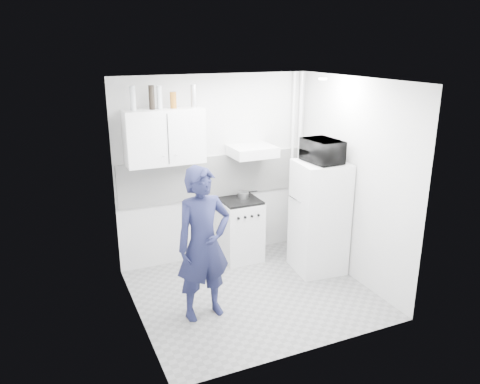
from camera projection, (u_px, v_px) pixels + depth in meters
name	position (u px, v px, depth m)	size (l,w,h in m)	color
floor	(253.00, 294.00, 5.83)	(2.80, 2.80, 0.00)	slate
ceiling	(255.00, 80.00, 5.04)	(2.80, 2.80, 0.00)	white
wall_back	(215.00, 169.00, 6.52)	(2.80, 2.80, 0.00)	silver
wall_left	(133.00, 211.00, 4.89)	(2.60, 2.60, 0.00)	silver
wall_right	(353.00, 181.00, 5.97)	(2.60, 2.60, 0.00)	silver
person	(203.00, 244.00, 5.13)	(0.64, 0.42, 1.76)	#181B3B
stove	(240.00, 230.00, 6.67)	(0.54, 0.54, 0.86)	silver
fridge	(319.00, 217.00, 6.26)	(0.63, 0.63, 1.51)	white
stove_top	(240.00, 201.00, 6.54)	(0.52, 0.52, 0.03)	black
saucepan	(243.00, 195.00, 6.60)	(0.15, 0.15, 0.09)	silver
microwave	(323.00, 151.00, 5.98)	(0.36, 0.54, 0.30)	black
bottle_a	(133.00, 98.00, 5.62)	(0.07, 0.07, 0.30)	#B2B7BC
bottle_c	(152.00, 97.00, 5.71)	(0.07, 0.07, 0.29)	black
bottle_d	(159.00, 97.00, 5.75)	(0.06, 0.06, 0.28)	#B2B7BC
canister_a	(173.00, 100.00, 5.83)	(0.08, 0.08, 0.20)	brown
bottle_e	(193.00, 96.00, 5.92)	(0.07, 0.07, 0.28)	silver
upper_cabinet	(164.00, 137.00, 5.91)	(1.00, 0.35, 0.70)	white
range_hood	(252.00, 151.00, 6.40)	(0.60, 0.50, 0.14)	silver
backsplash	(216.00, 177.00, 6.54)	(2.74, 0.03, 0.60)	white
pipe_a	(299.00, 162.00, 6.95)	(0.05, 0.05, 2.60)	silver
pipe_b	(292.00, 162.00, 6.91)	(0.04, 0.04, 2.60)	silver
ceiling_spot_fixture	(323.00, 79.00, 5.61)	(0.10, 0.10, 0.02)	white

